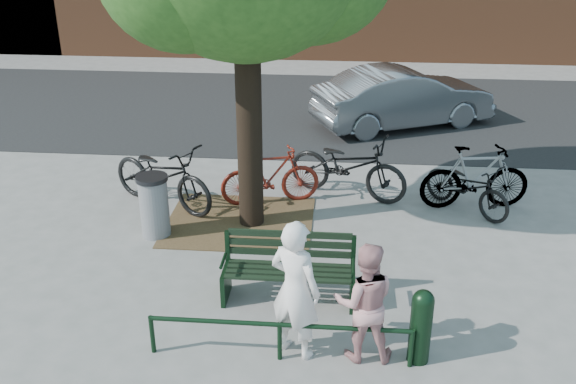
# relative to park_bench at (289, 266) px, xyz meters

# --- Properties ---
(ground) EXTENTS (90.00, 90.00, 0.00)m
(ground) POSITION_rel_park_bench_xyz_m (0.00, -0.08, -0.48)
(ground) COLOR gray
(ground) RESTS_ON ground
(dirt_pit) EXTENTS (2.40, 2.00, 0.02)m
(dirt_pit) POSITION_rel_park_bench_xyz_m (-1.00, 2.12, -0.47)
(dirt_pit) COLOR brown
(dirt_pit) RESTS_ON ground
(road) EXTENTS (40.00, 7.00, 0.01)m
(road) POSITION_rel_park_bench_xyz_m (0.00, 8.42, -0.47)
(road) COLOR black
(road) RESTS_ON ground
(park_bench) EXTENTS (1.74, 0.54, 0.97)m
(park_bench) POSITION_rel_park_bench_xyz_m (0.00, 0.00, 0.00)
(park_bench) COLOR black
(park_bench) RESTS_ON ground
(guard_railing) EXTENTS (3.06, 0.06, 0.51)m
(guard_railing) POSITION_rel_park_bench_xyz_m (0.00, -1.28, -0.08)
(guard_railing) COLOR black
(guard_railing) RESTS_ON ground
(person_left) EXTENTS (0.75, 0.66, 1.73)m
(person_left) POSITION_rel_park_bench_xyz_m (0.17, -1.13, 0.39)
(person_left) COLOR white
(person_left) RESTS_ON ground
(person_right) EXTENTS (0.75, 0.60, 1.48)m
(person_right) POSITION_rel_park_bench_xyz_m (0.95, -1.13, 0.26)
(person_right) COLOR tan
(person_right) RESTS_ON ground
(bollard) EXTENTS (0.25, 0.25, 0.95)m
(bollard) POSITION_rel_park_bench_xyz_m (1.60, -1.15, 0.03)
(bollard) COLOR black
(bollard) RESTS_ON ground
(litter_bin) EXTENTS (0.50, 0.50, 1.02)m
(litter_bin) POSITION_rel_park_bench_xyz_m (-2.26, 1.58, 0.04)
(litter_bin) COLOR gray
(litter_bin) RESTS_ON ground
(bicycle_a) EXTENTS (2.30, 1.75, 1.16)m
(bicycle_a) POSITION_rel_park_bench_xyz_m (-2.41, 2.64, 0.10)
(bicycle_a) COLOR black
(bicycle_a) RESTS_ON ground
(bicycle_b) EXTENTS (1.80, 0.95, 1.04)m
(bicycle_b) POSITION_rel_park_bench_xyz_m (-0.57, 2.90, 0.04)
(bicycle_b) COLOR #5D160D
(bicycle_b) RESTS_ON ground
(bicycle_c) EXTENTS (2.32, 1.51, 1.15)m
(bicycle_c) POSITION_rel_park_bench_xyz_m (0.76, 3.34, 0.10)
(bicycle_c) COLOR black
(bicycle_c) RESTS_ON ground
(bicycle_d) EXTENTS (1.94, 0.80, 1.13)m
(bicycle_d) POSITION_rel_park_bench_xyz_m (2.93, 3.03, 0.09)
(bicycle_d) COLOR gray
(bicycle_d) RESTS_ON ground
(bicycle_e) EXTENTS (1.61, 1.66, 0.90)m
(bicycle_e) POSITION_rel_park_bench_xyz_m (2.79, 2.90, -0.03)
(bicycle_e) COLOR black
(bicycle_e) RESTS_ON ground
(parked_car) EXTENTS (4.41, 3.09, 1.38)m
(parked_car) POSITION_rel_park_bench_xyz_m (2.04, 7.38, 0.21)
(parked_car) COLOR slate
(parked_car) RESTS_ON ground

